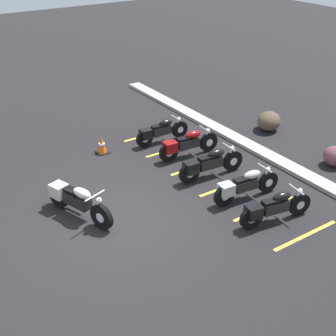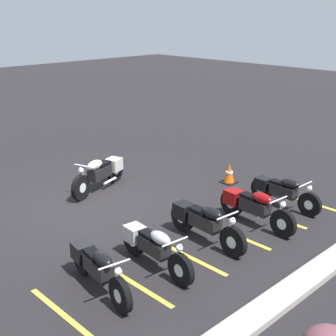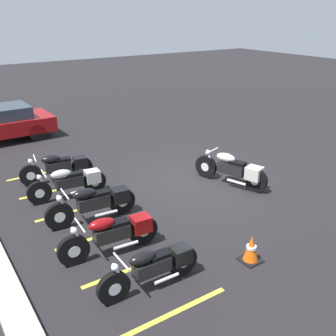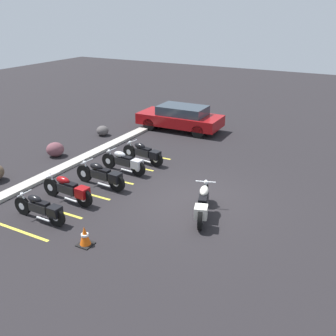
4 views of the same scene
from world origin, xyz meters
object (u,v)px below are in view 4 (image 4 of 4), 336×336
Objects in this scene: parked_bike_1 at (69,189)px; landscape_rock_0 at (55,149)px; parked_bike_2 at (102,175)px; landscape_rock_1 at (103,131)px; motorcycle_cream_featured at (203,203)px; car_red at (181,117)px; parked_bike_3 at (125,162)px; traffic_cone at (85,236)px; parked_bike_4 at (144,153)px; parked_bike_0 at (41,208)px.

parked_bike_1 is 2.86× the size of landscape_rock_0.
landscape_rock_1 is at bearing -48.53° from parked_bike_2.
parked_bike_2 is at bearing 67.39° from motorcycle_cream_featured.
car_red is (9.01, 0.50, 0.23)m from parked_bike_1.
car_red reaches higher than parked_bike_3.
parked_bike_2 reaches higher than parked_bike_1.
landscape_rock_1 is at bearing 40.54° from car_red.
motorcycle_cream_featured is 9.19m from car_red.
parked_bike_1 is 0.98× the size of parked_bike_2.
motorcycle_cream_featured is 9.33m from landscape_rock_1.
parked_bike_2 is at bearing -95.62° from parked_bike_1.
traffic_cone is at bearing 124.14° from parked_bike_2.
car_red reaches higher than parked_bike_4.
car_red reaches higher than landscape_rock_0.
parked_bike_3 is at bearing -84.43° from parked_bike_2.
car_red reaches higher than parked_bike_0.
parked_bike_0 is 3.53× the size of traffic_cone.
motorcycle_cream_featured reaches higher than parked_bike_4.
motorcycle_cream_featured is 0.50× the size of car_red.
parked_bike_3 is at bearing 95.21° from car_red.
motorcycle_cream_featured is at bearing -123.76° from landscape_rock_1.
motorcycle_cream_featured is 1.00× the size of parked_bike_2.
traffic_cone is at bearing 115.70° from parked_bike_4.
car_red is at bearing -78.69° from parked_bike_3.
motorcycle_cream_featured is 4.41m from parked_bike_1.
parked_bike_1 is 2.93m from parked_bike_3.
traffic_cone is at bearing 124.89° from motorcycle_cream_featured.
car_red is (7.57, 0.74, 0.22)m from parked_bike_2.
parked_bike_0 is at bearing -140.47° from landscape_rock_0.
parked_bike_2 is 2.92× the size of landscape_rock_0.
traffic_cone is (-4.68, -1.89, -0.17)m from parked_bike_3.
parked_bike_0 is 0.46× the size of car_red.
traffic_cone is at bearing 169.37° from parked_bike_0.
parked_bike_4 is at bearing -87.78° from parked_bike_2.
parked_bike_1 is 1.04× the size of parked_bike_4.
parked_bike_1 reaches higher than landscape_rock_1.
parked_bike_3 is (2.93, -0.20, -0.01)m from parked_bike_1.
car_red is at bearing 13.52° from traffic_cone.
parked_bike_3 is at bearing -90.31° from parked_bike_0.
car_red reaches higher than landscape_rock_1.
parked_bike_2 is at bearing -112.57° from landscape_rock_0.
parked_bike_2 is 4.01m from landscape_rock_0.
motorcycle_cream_featured is 4.84m from parked_bike_0.
motorcycle_cream_featured reaches higher than landscape_rock_1.
traffic_cone is (-1.75, -2.09, -0.18)m from parked_bike_1.
parked_bike_0 is 5.49m from parked_bike_4.
parked_bike_1 is 2.74m from traffic_cone.
parked_bike_2 is 6.15m from landscape_rock_1.
parked_bike_4 is at bearing 34.42° from motorcycle_cream_featured.
motorcycle_cream_featured is at bearing 151.78° from parked_bike_4.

